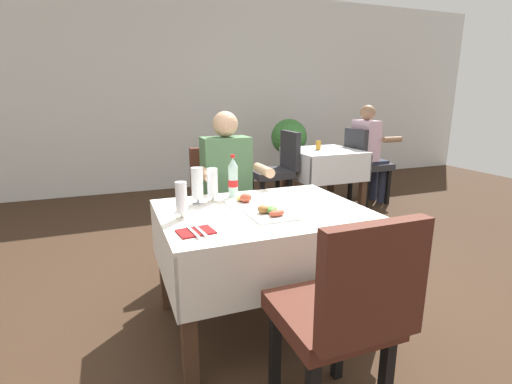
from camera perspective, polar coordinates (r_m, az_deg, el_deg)
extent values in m
plane|color=#382619|center=(2.51, 2.82, -18.78)|extent=(11.00, 11.00, 0.00)
cube|color=silver|center=(5.80, -13.04, 14.45)|extent=(11.00, 0.12, 2.84)
cube|color=white|center=(2.19, 0.95, -2.89)|extent=(1.17, 0.89, 0.02)
cube|color=white|center=(1.88, 6.09, -11.55)|extent=(1.17, 0.02, 0.32)
cube|color=white|center=(2.63, -2.68, -3.79)|extent=(1.17, 0.02, 0.32)
cube|color=white|center=(2.11, -13.88, -8.90)|extent=(0.02, 0.89, 0.32)
cube|color=white|center=(2.51, 13.27, -5.11)|extent=(0.02, 0.89, 0.32)
cube|color=#472D1E|center=(1.87, -10.15, -18.75)|extent=(0.07, 0.07, 0.71)
cube|color=#472D1E|center=(2.27, 17.49, -12.91)|extent=(0.07, 0.07, 0.71)
cube|color=#472D1E|center=(2.55, -13.63, -9.54)|extent=(0.07, 0.07, 0.71)
cube|color=#472D1E|center=(2.85, 7.79, -6.61)|extent=(0.07, 0.07, 0.71)
cube|color=#4C2319|center=(2.93, -4.59, -3.18)|extent=(0.44, 0.44, 0.08)
cube|color=#4C2319|center=(3.10, -6.03, 2.72)|extent=(0.42, 0.06, 0.44)
cube|color=black|center=(2.83, -6.82, -9.64)|extent=(0.04, 0.04, 0.45)
cube|color=black|center=(2.92, -0.29, -8.72)|extent=(0.04, 0.04, 0.45)
cube|color=black|center=(3.14, -8.40, -7.25)|extent=(0.04, 0.04, 0.45)
cube|color=black|center=(3.22, -2.46, -6.51)|extent=(0.04, 0.04, 0.45)
cube|color=#4C2319|center=(1.68, 11.07, -17.60)|extent=(0.44, 0.44, 0.08)
cube|color=#4C2319|center=(1.37, 17.28, -13.14)|extent=(0.42, 0.06, 0.44)
cube|color=black|center=(2.02, 12.33, -20.57)|extent=(0.04, 0.04, 0.45)
cube|color=black|center=(1.88, 2.88, -23.16)|extent=(0.04, 0.04, 0.45)
cylinder|color=#282D42|center=(2.83, -4.43, -9.59)|extent=(0.10, 0.10, 0.45)
cylinder|color=#282D42|center=(2.87, -1.34, -9.15)|extent=(0.10, 0.10, 0.45)
cube|color=#282D42|center=(2.89, -3.95, -2.98)|extent=(0.34, 0.36, 0.12)
cube|color=#4C754C|center=(2.89, -4.53, 3.34)|extent=(0.36, 0.20, 0.50)
sphere|color=tan|center=(2.85, -4.67, 10.16)|extent=(0.19, 0.19, 0.19)
cylinder|color=tan|center=(2.62, -7.60, 2.64)|extent=(0.07, 0.26, 0.07)
cylinder|color=tan|center=(2.75, 1.16, 3.32)|extent=(0.07, 0.26, 0.07)
cube|color=white|center=(2.07, 2.45, -3.48)|extent=(0.24, 0.24, 0.01)
ellipsoid|color=#4C8E38|center=(2.08, 2.39, -2.67)|extent=(0.10, 0.10, 0.04)
ellipsoid|color=#C14C33|center=(2.03, 3.16, -3.16)|extent=(0.10, 0.07, 0.03)
ellipsoid|color=#99602D|center=(2.07, 1.09, -2.59)|extent=(0.09, 0.09, 0.05)
cube|color=white|center=(2.29, -1.57, -1.68)|extent=(0.23, 0.23, 0.01)
ellipsoid|color=#C14C33|center=(2.28, -1.57, -0.86)|extent=(0.07, 0.06, 0.06)
ellipsoid|color=gold|center=(2.30, -1.71, -0.89)|extent=(0.08, 0.10, 0.04)
ellipsoid|color=gold|center=(2.32, -1.88, -0.91)|extent=(0.11, 0.10, 0.03)
cylinder|color=white|center=(2.06, -11.06, -3.87)|extent=(0.07, 0.07, 0.01)
cylinder|color=white|center=(2.06, -11.08, -3.39)|extent=(0.02, 0.02, 0.03)
cylinder|color=white|center=(2.03, -11.21, -0.76)|extent=(0.06, 0.06, 0.17)
cylinder|color=gold|center=(2.04, -11.16, -1.72)|extent=(0.06, 0.06, 0.09)
cylinder|color=white|center=(2.31, -8.74, -1.76)|extent=(0.07, 0.07, 0.01)
cylinder|color=white|center=(2.31, -8.76, -1.33)|extent=(0.02, 0.02, 0.03)
cylinder|color=white|center=(2.28, -8.86, 1.32)|extent=(0.07, 0.07, 0.19)
cylinder|color=black|center=(2.29, -8.84, 0.67)|extent=(0.07, 0.07, 0.14)
cylinder|color=white|center=(2.36, -6.50, -1.37)|extent=(0.07, 0.07, 0.01)
cylinder|color=white|center=(2.35, -6.51, -0.95)|extent=(0.02, 0.02, 0.03)
cylinder|color=white|center=(2.33, -6.58, 1.47)|extent=(0.07, 0.07, 0.17)
cylinder|color=#C68928|center=(2.34, -6.57, 0.89)|extent=(0.06, 0.06, 0.13)
cylinder|color=silver|center=(2.43, -3.48, 1.58)|extent=(0.06, 0.06, 0.20)
cylinder|color=red|center=(2.43, -3.47, 1.35)|extent=(0.06, 0.06, 0.04)
cone|color=silver|center=(2.41, -3.52, 4.59)|extent=(0.06, 0.06, 0.05)
cylinder|color=red|center=(2.40, -3.54, 5.44)|extent=(0.03, 0.03, 0.02)
cube|color=maroon|center=(1.85, -9.07, -5.93)|extent=(0.18, 0.15, 0.01)
cube|color=silver|center=(1.84, -9.61, -5.81)|extent=(0.04, 0.19, 0.01)
cube|color=silver|center=(1.85, -8.55, -5.64)|extent=(0.04, 0.19, 0.01)
cube|color=white|center=(4.70, 10.18, 6.17)|extent=(0.81, 0.82, 0.02)
cube|color=white|center=(4.39, 12.79, 3.23)|extent=(0.81, 0.02, 0.32)
cube|color=white|center=(5.07, 7.75, 4.90)|extent=(0.81, 0.02, 0.32)
cube|color=white|center=(4.53, 5.76, 3.85)|extent=(0.02, 0.82, 0.32)
cube|color=white|center=(4.94, 14.07, 4.36)|extent=(0.02, 0.82, 0.32)
cube|color=#472D1E|center=(4.30, 8.41, 0.52)|extent=(0.07, 0.07, 0.71)
cube|color=#472D1E|center=(4.67, 15.85, 1.24)|extent=(0.07, 0.07, 0.71)
cube|color=#472D1E|center=(4.90, 4.40, 2.34)|extent=(0.07, 0.07, 0.71)
cube|color=#472D1E|center=(5.23, 11.28, 2.87)|extent=(0.07, 0.07, 0.71)
cube|color=#2D2D33|center=(4.42, 2.17, 2.82)|extent=(0.44, 0.44, 0.08)
cube|color=#2D2D33|center=(4.48, 5.16, 6.31)|extent=(0.06, 0.42, 0.44)
cube|color=black|center=(4.57, -0.67, -0.19)|extent=(0.04, 0.04, 0.45)
cube|color=black|center=(4.26, 0.94, -1.26)|extent=(0.04, 0.04, 0.45)
cube|color=black|center=(4.69, 3.22, 0.18)|extent=(0.04, 0.04, 0.45)
cube|color=black|center=(4.40, 5.05, -0.83)|extent=(0.04, 0.04, 0.45)
cube|color=#2D2D33|center=(5.13, 16.85, 3.84)|extent=(0.44, 0.44, 0.08)
cube|color=#2D2D33|center=(4.95, 14.76, 6.66)|extent=(0.06, 0.42, 0.44)
cube|color=black|center=(5.16, 19.27, 0.70)|extent=(0.04, 0.04, 0.45)
cube|color=black|center=(5.42, 16.97, 1.50)|extent=(0.04, 0.04, 0.45)
cube|color=black|center=(4.95, 16.27, 0.38)|extent=(0.04, 0.04, 0.45)
cube|color=black|center=(5.22, 14.03, 1.22)|extent=(0.04, 0.04, 0.45)
cylinder|color=#282D42|center=(5.21, 18.41, 0.89)|extent=(0.10, 0.10, 0.45)
cylinder|color=#282D42|center=(5.33, 17.33, 1.27)|extent=(0.10, 0.10, 0.45)
cube|color=#282D42|center=(5.12, 16.69, 4.05)|extent=(0.36, 0.34, 0.12)
cube|color=silver|center=(5.03, 16.21, 7.48)|extent=(0.20, 0.36, 0.50)
sphere|color=#997051|center=(5.00, 16.49, 11.40)|extent=(0.19, 0.19, 0.19)
cylinder|color=#997051|center=(5.00, 19.84, 7.46)|extent=(0.26, 0.07, 0.07)
cylinder|color=#997051|center=(5.33, 16.82, 8.07)|extent=(0.26, 0.07, 0.07)
cylinder|color=#C68928|center=(4.67, 9.38, 6.96)|extent=(0.06, 0.06, 0.11)
cylinder|color=brown|center=(5.59, 4.85, 1.57)|extent=(0.39, 0.39, 0.28)
cylinder|color=brown|center=(5.53, 4.91, 4.57)|extent=(0.05, 0.05, 0.31)
sphere|color=#387533|center=(5.48, 4.99, 8.27)|extent=(0.51, 0.51, 0.51)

